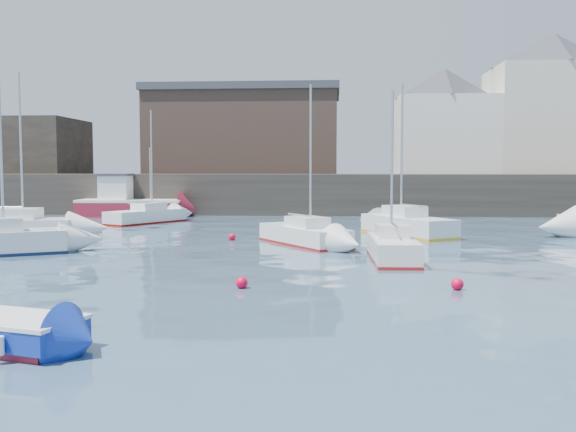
# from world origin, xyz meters

# --- Properties ---
(water) EXTENTS (220.00, 220.00, 0.00)m
(water) POSITION_xyz_m (0.00, 0.00, 0.00)
(water) COLOR #2D4760
(water) RESTS_ON ground
(quay_wall) EXTENTS (90.00, 5.00, 3.00)m
(quay_wall) POSITION_xyz_m (0.00, 35.00, 1.50)
(quay_wall) COLOR #28231E
(quay_wall) RESTS_ON ground
(land_strip) EXTENTS (90.00, 32.00, 2.80)m
(land_strip) POSITION_xyz_m (0.00, 53.00, 1.40)
(land_strip) COLOR #28231E
(land_strip) RESTS_ON ground
(bldg_east_a) EXTENTS (13.36, 13.36, 11.80)m
(bldg_east_a) POSITION_xyz_m (20.00, 42.00, 8.81)
(bldg_east_a) COLOR beige
(bldg_east_a) RESTS_ON land_strip
(bldg_east_d) EXTENTS (11.14, 11.14, 8.95)m
(bldg_east_d) POSITION_xyz_m (11.00, 41.50, 7.36)
(bldg_east_d) COLOR white
(bldg_east_d) RESTS_ON land_strip
(warehouse) EXTENTS (16.40, 10.40, 7.60)m
(warehouse) POSITION_xyz_m (-6.00, 43.00, 6.62)
(warehouse) COLOR #3D2D26
(warehouse) RESTS_ON land_strip
(bldg_west) EXTENTS (14.00, 8.00, 5.00)m
(bldg_west) POSITION_xyz_m (-28.00, 42.00, 5.30)
(bldg_west) COLOR #353028
(bldg_west) RESTS_ON land_strip
(fishing_boat) EXTENTS (7.53, 3.07, 4.92)m
(fishing_boat) POSITION_xyz_m (-12.94, 31.49, 0.95)
(fishing_boat) COLOR maroon
(fishing_boat) RESTS_ON ground
(sailboat_b) EXTENTS (4.47, 5.53, 7.04)m
(sailboat_b) POSITION_xyz_m (0.52, 15.03, 0.46)
(sailboat_b) COLOR white
(sailboat_b) RESTS_ON ground
(sailboat_c) EXTENTS (1.66, 4.80, 6.26)m
(sailboat_c) POSITION_xyz_m (4.00, 10.27, 0.48)
(sailboat_c) COLOR white
(sailboat_c) RESTS_ON ground
(sailboat_e) EXTENTS (6.44, 2.67, 8.05)m
(sailboat_e) POSITION_xyz_m (-14.07, 16.97, 0.52)
(sailboat_e) COLOR white
(sailboat_e) RESTS_ON ground
(sailboat_f) EXTENTS (4.59, 6.12, 7.74)m
(sailboat_f) POSITION_xyz_m (5.55, 19.40, 0.54)
(sailboat_f) COLOR white
(sailboat_f) RESTS_ON ground
(sailboat_h) EXTENTS (4.28, 5.64, 7.08)m
(sailboat_h) POSITION_xyz_m (-9.92, 25.85, 0.46)
(sailboat_h) COLOR white
(sailboat_h) RESTS_ON ground
(buoy_near) EXTENTS (0.34, 0.34, 0.34)m
(buoy_near) POSITION_xyz_m (-0.76, 4.37, 0.00)
(buoy_near) COLOR red
(buoy_near) RESTS_ON ground
(buoy_mid) EXTENTS (0.35, 0.35, 0.35)m
(buoy_mid) POSITION_xyz_m (5.29, 4.55, 0.00)
(buoy_mid) COLOR red
(buoy_mid) RESTS_ON ground
(buoy_far) EXTENTS (0.34, 0.34, 0.34)m
(buoy_far) POSITION_xyz_m (-3.00, 16.57, 0.00)
(buoy_far) COLOR red
(buoy_far) RESTS_ON ground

